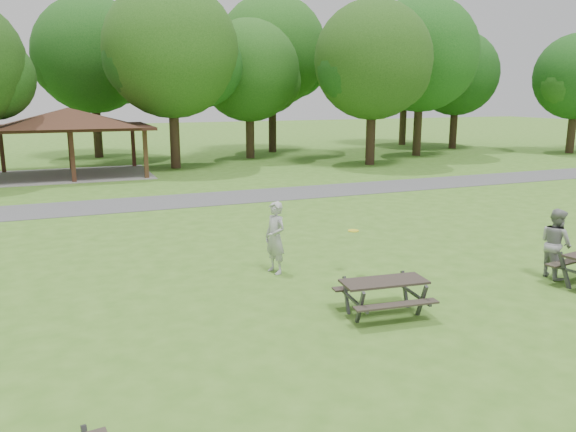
{
  "coord_description": "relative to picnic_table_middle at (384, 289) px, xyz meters",
  "views": [
    {
      "loc": [
        -4.51,
        -9.64,
        4.52
      ],
      "look_at": [
        1.0,
        4.0,
        1.3
      ],
      "focal_mm": 35.0,
      "sensor_mm": 36.0,
      "label": 1
    }
  ],
  "objects": [
    {
      "name": "tree_deep_c",
      "position": [
        9.65,
        32.19,
        6.88
      ],
      "size": [
        8.82,
        8.4,
        11.9
      ],
      "color": "black",
      "rests_on": "ground"
    },
    {
      "name": "ground",
      "position": [
        -1.46,
        0.17,
        -0.57
      ],
      "size": [
        160.0,
        160.0,
        0.0
      ],
      "primitive_type": "plane",
      "color": "#437621",
      "rests_on": "ground"
    },
    {
      "name": "tree_deep_b",
      "position": [
        -3.36,
        33.19,
        6.32
      ],
      "size": [
        8.4,
        8.0,
        11.13
      ],
      "color": "black",
      "rests_on": "ground"
    },
    {
      "name": "asphalt_path",
      "position": [
        -1.46,
        14.17,
        -0.56
      ],
      "size": [
        120.0,
        3.2,
        0.02
      ],
      "primitive_type": "cube",
      "color": "#4F4F52",
      "rests_on": "ground"
    },
    {
      "name": "tree_row_f",
      "position": [
        6.63,
        28.69,
        5.27
      ],
      "size": [
        7.35,
        7.0,
        9.55
      ],
      "color": "#332216",
      "rests_on": "ground"
    },
    {
      "name": "frisbee_thrower",
      "position": [
        -1.1,
        3.46,
        0.36
      ],
      "size": [
        0.63,
        0.78,
        1.86
      ],
      "primitive_type": "imported",
      "rotation": [
        0.0,
        0.0,
        -1.26
      ],
      "color": "#AFB0B2",
      "rests_on": "ground"
    },
    {
      "name": "tree_row_g",
      "position": [
        12.63,
        22.19,
        5.76
      ],
      "size": [
        7.77,
        7.4,
        10.25
      ],
      "color": "black",
      "rests_on": "ground"
    },
    {
      "name": "tree_row_e",
      "position": [
        0.64,
        25.19,
        6.21
      ],
      "size": [
        8.4,
        8.0,
        11.02
      ],
      "color": "#322116",
      "rests_on": "ground"
    },
    {
      "name": "tree_deep_d",
      "position": [
        22.64,
        33.69,
        6.46
      ],
      "size": [
        8.4,
        8.0,
        11.27
      ],
      "color": "#302215",
      "rests_on": "ground"
    },
    {
      "name": "frisbee_in_flight",
      "position": [
        0.7,
        2.63,
        0.57
      ],
      "size": [
        0.36,
        0.36,
        0.02
      ],
      "color": "yellow",
      "rests_on": "ground"
    },
    {
      "name": "tree_row_h",
      "position": [
        18.64,
        25.69,
        6.46
      ],
      "size": [
        8.61,
        8.2,
        11.37
      ],
      "color": "black",
      "rests_on": "ground"
    },
    {
      "name": "frisbee_catcher",
      "position": [
        5.25,
        0.52,
        0.31
      ],
      "size": [
        0.78,
        0.94,
        1.76
      ],
      "primitive_type": "imported",
      "rotation": [
        0.0,
        0.0,
        1.43
      ],
      "color": "#949496",
      "rests_on": "ground"
    },
    {
      "name": "pavilion",
      "position": [
        -5.46,
        24.17,
        2.49
      ],
      "size": [
        8.6,
        7.01,
        3.76
      ],
      "color": "#371F14",
      "rests_on": "ground"
    },
    {
      "name": "tree_row_i",
      "position": [
        24.63,
        29.19,
        5.34
      ],
      "size": [
        7.14,
        6.8,
        9.52
      ],
      "color": "black",
      "rests_on": "ground"
    },
    {
      "name": "picnic_table_middle",
      "position": [
        0.0,
        0.0,
        0.0
      ],
      "size": [
        1.91,
        1.6,
        0.77
      ],
      "color": "#2C2520",
      "rests_on": "ground"
    }
  ]
}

